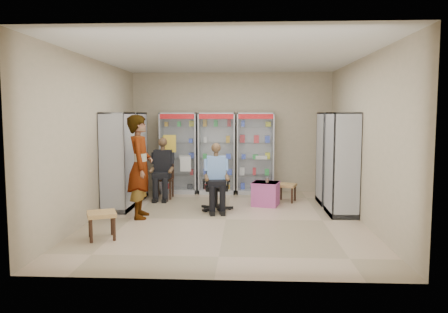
{
  "coord_description": "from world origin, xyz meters",
  "views": [
    {
      "loc": [
        0.37,
        -8.02,
        1.98
      ],
      "look_at": [
        -0.07,
        0.7,
        1.12
      ],
      "focal_mm": 35.0,
      "sensor_mm": 36.0,
      "label": 1
    }
  ],
  "objects_px": {
    "woven_stool_b": "(102,225)",
    "cabinet_right_far": "(331,158)",
    "cabinet_back_mid": "(217,153)",
    "cabinet_right_near": "(342,164)",
    "cabinet_left_near": "(118,162)",
    "office_chair": "(216,185)",
    "standing_man": "(140,167)",
    "cabinet_back_right": "(255,153)",
    "woven_stool_a": "(286,193)",
    "wooden_chair": "(164,178)",
    "seated_shopkeeper": "(216,179)",
    "pink_trunk": "(266,194)",
    "cabinet_back_left": "(179,153)",
    "cabinet_left_far": "(132,156)"
  },
  "relations": [
    {
      "from": "cabinet_back_mid",
      "to": "woven_stool_a",
      "type": "distance_m",
      "value": 2.08
    },
    {
      "from": "cabinet_left_near",
      "to": "pink_trunk",
      "type": "height_order",
      "value": "cabinet_left_near"
    },
    {
      "from": "cabinet_back_left",
      "to": "cabinet_left_near",
      "type": "xyz_separation_m",
      "value": [
        -0.93,
        -2.03,
        0.0
      ]
    },
    {
      "from": "cabinet_back_mid",
      "to": "standing_man",
      "type": "distance_m",
      "value": 2.95
    },
    {
      "from": "cabinet_back_left",
      "to": "cabinet_right_near",
      "type": "bearing_deg",
      "value": -32.28
    },
    {
      "from": "wooden_chair",
      "to": "cabinet_left_near",
      "type": "bearing_deg",
      "value": -117.61
    },
    {
      "from": "wooden_chair",
      "to": "office_chair",
      "type": "xyz_separation_m",
      "value": [
        1.32,
        -1.21,
        0.04
      ]
    },
    {
      "from": "wooden_chair",
      "to": "cabinet_back_mid",
      "type": "bearing_deg",
      "value": 31.31
    },
    {
      "from": "cabinet_right_far",
      "to": "woven_stool_a",
      "type": "distance_m",
      "value": 1.24
    },
    {
      "from": "cabinet_left_far",
      "to": "woven_stool_b",
      "type": "relative_size",
      "value": 4.63
    },
    {
      "from": "cabinet_right_far",
      "to": "woven_stool_a",
      "type": "relative_size",
      "value": 4.98
    },
    {
      "from": "cabinet_back_right",
      "to": "cabinet_right_far",
      "type": "distance_m",
      "value": 1.98
    },
    {
      "from": "cabinet_left_near",
      "to": "standing_man",
      "type": "xyz_separation_m",
      "value": [
        0.6,
        -0.63,
        -0.02
      ]
    },
    {
      "from": "cabinet_right_far",
      "to": "cabinet_right_near",
      "type": "height_order",
      "value": "same"
    },
    {
      "from": "pink_trunk",
      "to": "woven_stool_b",
      "type": "relative_size",
      "value": 1.22
    },
    {
      "from": "cabinet_back_right",
      "to": "cabinet_left_near",
      "type": "xyz_separation_m",
      "value": [
        -2.83,
        -2.03,
        0.0
      ]
    },
    {
      "from": "cabinet_back_right",
      "to": "woven_stool_a",
      "type": "bearing_deg",
      "value": -55.41
    },
    {
      "from": "cabinet_left_far",
      "to": "pink_trunk",
      "type": "distance_m",
      "value": 3.16
    },
    {
      "from": "wooden_chair",
      "to": "woven_stool_a",
      "type": "height_order",
      "value": "wooden_chair"
    },
    {
      "from": "cabinet_back_mid",
      "to": "wooden_chair",
      "type": "xyz_separation_m",
      "value": [
        -1.2,
        -0.73,
        -0.53
      ]
    },
    {
      "from": "cabinet_back_left",
      "to": "cabinet_right_far",
      "type": "xyz_separation_m",
      "value": [
        3.53,
        -1.13,
        0.0
      ]
    },
    {
      "from": "office_chair",
      "to": "standing_man",
      "type": "distance_m",
      "value": 1.63
    },
    {
      "from": "office_chair",
      "to": "seated_shopkeeper",
      "type": "bearing_deg",
      "value": -98.06
    },
    {
      "from": "cabinet_back_left",
      "to": "cabinet_back_right",
      "type": "xyz_separation_m",
      "value": [
        1.9,
        0.0,
        0.0
      ]
    },
    {
      "from": "cabinet_back_right",
      "to": "office_chair",
      "type": "height_order",
      "value": "cabinet_back_right"
    },
    {
      "from": "cabinet_back_right",
      "to": "cabinet_right_near",
      "type": "xyz_separation_m",
      "value": [
        1.63,
        -2.23,
        0.0
      ]
    },
    {
      "from": "office_chair",
      "to": "pink_trunk",
      "type": "relative_size",
      "value": 1.93
    },
    {
      "from": "cabinet_right_near",
      "to": "woven_stool_a",
      "type": "height_order",
      "value": "cabinet_right_near"
    },
    {
      "from": "cabinet_right_far",
      "to": "cabinet_back_mid",
      "type": "bearing_deg",
      "value": 66.35
    },
    {
      "from": "cabinet_back_right",
      "to": "pink_trunk",
      "type": "distance_m",
      "value": 1.63
    },
    {
      "from": "woven_stool_a",
      "to": "cabinet_right_far",
      "type": "bearing_deg",
      "value": -8.07
    },
    {
      "from": "woven_stool_b",
      "to": "cabinet_right_far",
      "type": "bearing_deg",
      "value": 35.76
    },
    {
      "from": "cabinet_right_far",
      "to": "cabinet_left_near",
      "type": "relative_size",
      "value": 1.0
    },
    {
      "from": "cabinet_left_far",
      "to": "woven_stool_a",
      "type": "relative_size",
      "value": 4.98
    },
    {
      "from": "cabinet_back_left",
      "to": "pink_trunk",
      "type": "relative_size",
      "value": 3.78
    },
    {
      "from": "cabinet_right_near",
      "to": "cabinet_left_near",
      "type": "bearing_deg",
      "value": 87.43
    },
    {
      "from": "cabinet_left_near",
      "to": "wooden_chair",
      "type": "xyz_separation_m",
      "value": [
        0.68,
        1.3,
        -0.53
      ]
    },
    {
      "from": "cabinet_right_near",
      "to": "woven_stool_a",
      "type": "relative_size",
      "value": 4.98
    },
    {
      "from": "cabinet_left_near",
      "to": "cabinet_back_left",
      "type": "bearing_deg",
      "value": 155.39
    },
    {
      "from": "cabinet_right_far",
      "to": "wooden_chair",
      "type": "xyz_separation_m",
      "value": [
        -3.78,
        0.4,
        -0.53
      ]
    },
    {
      "from": "cabinet_back_left",
      "to": "seated_shopkeeper",
      "type": "bearing_deg",
      "value": -61.86
    },
    {
      "from": "cabinet_back_left",
      "to": "cabinet_right_near",
      "type": "relative_size",
      "value": 1.0
    },
    {
      "from": "cabinet_right_near",
      "to": "woven_stool_b",
      "type": "relative_size",
      "value": 4.63
    },
    {
      "from": "cabinet_left_far",
      "to": "standing_man",
      "type": "xyz_separation_m",
      "value": [
        0.6,
        -1.73,
        -0.02
      ]
    },
    {
      "from": "cabinet_back_mid",
      "to": "wooden_chair",
      "type": "relative_size",
      "value": 2.13
    },
    {
      "from": "cabinet_left_far",
      "to": "standing_man",
      "type": "distance_m",
      "value": 1.83
    },
    {
      "from": "cabinet_left_near",
      "to": "woven_stool_b",
      "type": "bearing_deg",
      "value": 9.04
    },
    {
      "from": "cabinet_right_far",
      "to": "wooden_chair",
      "type": "relative_size",
      "value": 2.13
    },
    {
      "from": "wooden_chair",
      "to": "seated_shopkeeper",
      "type": "xyz_separation_m",
      "value": [
        1.32,
        -1.26,
        0.18
      ]
    },
    {
      "from": "cabinet_back_right",
      "to": "office_chair",
      "type": "relative_size",
      "value": 1.96
    }
  ]
}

